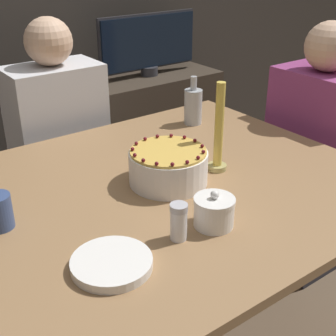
# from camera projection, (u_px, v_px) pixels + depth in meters

# --- Properties ---
(dining_table) EXTENTS (1.33, 1.14, 0.74)m
(dining_table) POSITION_uv_depth(u_px,v_px,m) (168.00, 209.00, 1.57)
(dining_table) COLOR #936D47
(dining_table) RESTS_ON ground_plane
(cake) EXTENTS (0.25, 0.25, 0.13)m
(cake) POSITION_uv_depth(u_px,v_px,m) (168.00, 167.00, 1.49)
(cake) COLOR white
(cake) RESTS_ON dining_table
(sugar_bowl) EXTENTS (0.11, 0.11, 0.11)m
(sugar_bowl) POSITION_uv_depth(u_px,v_px,m) (214.00, 212.00, 1.27)
(sugar_bowl) COLOR white
(sugar_bowl) RESTS_ON dining_table
(sugar_shaker) EXTENTS (0.05, 0.05, 0.10)m
(sugar_shaker) POSITION_uv_depth(u_px,v_px,m) (179.00, 222.00, 1.21)
(sugar_shaker) COLOR white
(sugar_shaker) RESTS_ON dining_table
(plate_stack) EXTENTS (0.20, 0.20, 0.02)m
(plate_stack) POSITION_uv_depth(u_px,v_px,m) (112.00, 263.00, 1.12)
(plate_stack) COLOR white
(plate_stack) RESTS_ON dining_table
(candle) EXTENTS (0.07, 0.07, 0.31)m
(candle) POSITION_uv_depth(u_px,v_px,m) (219.00, 135.00, 1.55)
(candle) COLOR tan
(candle) RESTS_ON dining_table
(bottle) EXTENTS (0.08, 0.08, 0.20)m
(bottle) POSITION_uv_depth(u_px,v_px,m) (193.00, 106.00, 1.97)
(bottle) COLOR #B2B7BC
(bottle) RESTS_ON dining_table
(person_man_blue_shirt) EXTENTS (0.40, 0.34, 1.17)m
(person_man_blue_shirt) POSITION_uv_depth(u_px,v_px,m) (62.00, 166.00, 2.16)
(person_man_blue_shirt) COLOR #2D2D38
(person_man_blue_shirt) RESTS_ON ground_plane
(person_woman_floral) EXTENTS (0.34, 0.40, 1.16)m
(person_woman_floral) POSITION_uv_depth(u_px,v_px,m) (311.00, 169.00, 2.14)
(person_woman_floral) COLOR #2D2D38
(person_woman_floral) RESTS_ON ground_plane
(side_cabinet) EXTENTS (0.81, 0.40, 0.73)m
(side_cabinet) POSITION_uv_depth(u_px,v_px,m) (150.00, 133.00, 2.90)
(side_cabinet) COLOR #382D23
(side_cabinet) RESTS_ON ground_plane
(tv_monitor) EXTENTS (0.64, 0.10, 0.35)m
(tv_monitor) POSITION_uv_depth(u_px,v_px,m) (148.00, 43.00, 2.66)
(tv_monitor) COLOR #2D2D33
(tv_monitor) RESTS_ON side_cabinet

